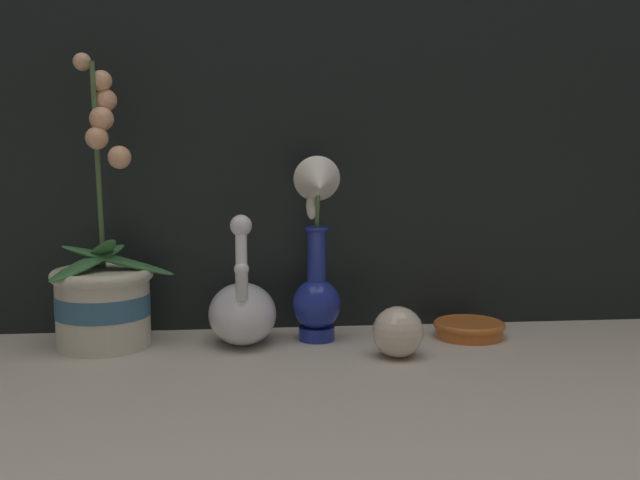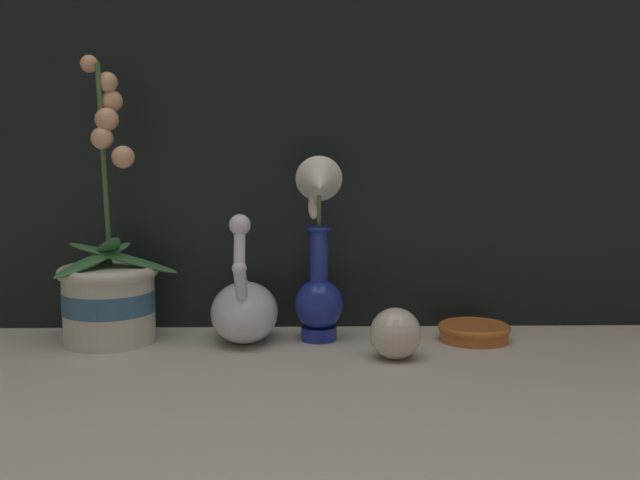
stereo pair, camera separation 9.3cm
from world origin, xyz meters
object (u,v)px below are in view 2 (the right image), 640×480
at_px(glass_sphere, 395,333).
at_px(amber_dish, 474,331).
at_px(swan_figurine, 245,308).
at_px(blue_vase, 319,263).
at_px(orchid_potted_plant, 109,288).

distance_m(glass_sphere, amber_dish, 0.18).
bearing_deg(swan_figurine, blue_vase, -0.92).
bearing_deg(glass_sphere, orchid_potted_plant, 166.87).
relative_size(orchid_potted_plant, amber_dish, 3.85).
bearing_deg(amber_dish, swan_figurine, -179.98).
bearing_deg(blue_vase, glass_sphere, -42.21).
distance_m(orchid_potted_plant, amber_dish, 0.61).
xyz_separation_m(swan_figurine, amber_dish, (0.38, 0.00, -0.04)).
height_order(swan_figurine, blue_vase, blue_vase).
bearing_deg(swan_figurine, glass_sphere, -24.02).
bearing_deg(blue_vase, orchid_potted_plant, 179.43).
relative_size(swan_figurine, glass_sphere, 2.77).
distance_m(orchid_potted_plant, swan_figurine, 0.23).
distance_m(blue_vase, glass_sphere, 0.18).
height_order(swan_figurine, glass_sphere, swan_figurine).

